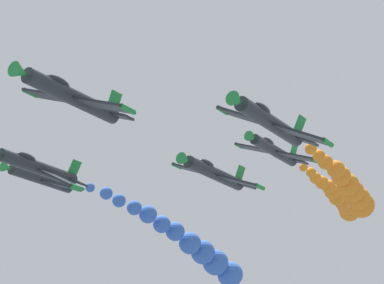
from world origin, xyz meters
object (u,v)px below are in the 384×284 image
at_px(airplane_right_inner, 37,167).
at_px(airplane_trailing, 40,179).
at_px(airplane_lead, 72,96).
at_px(airplane_left_outer, 214,173).
at_px(airplane_high_slot, 274,150).
at_px(airplane_left_inner, 270,122).

height_order(airplane_right_inner, airplane_trailing, airplane_trailing).
height_order(airplane_lead, airplane_trailing, airplane_trailing).
bearing_deg(airplane_lead, airplane_right_inner, -39.00).
distance_m(airplane_left_outer, airplane_high_slot, 12.44).
height_order(airplane_left_outer, airplane_trailing, airplane_trailing).
height_order(airplane_left_inner, airplane_high_slot, airplane_high_slot).
bearing_deg(airplane_high_slot, airplane_lead, 90.46).
height_order(airplane_trailing, airplane_high_slot, airplane_high_slot).
bearing_deg(airplane_high_slot, airplane_right_inner, 62.53).
distance_m(airplane_lead, airplane_left_inner, 14.19).
distance_m(airplane_right_inner, airplane_left_outer, 15.64).
relative_size(airplane_lead, airplane_left_outer, 1.00).
relative_size(airplane_lead, airplane_trailing, 1.00).
distance_m(airplane_left_inner, airplane_right_inner, 21.82).
xyz_separation_m(airplane_right_inner, airplane_high_slot, (-11.64, -22.40, 5.63)).
bearing_deg(airplane_left_inner, airplane_trailing, -19.80).
bearing_deg(airplane_left_outer, airplane_left_inner, 135.51).
relative_size(airplane_left_inner, airplane_high_slot, 1.00).
xyz_separation_m(airplane_left_outer, airplane_high_slot, (-0.61, -11.32, 5.14)).
bearing_deg(airplane_right_inner, airplane_high_slot, -117.47).
distance_m(airplane_left_inner, airplane_left_outer, 15.11).
xyz_separation_m(airplane_right_inner, airplane_trailing, (11.23, -12.39, 3.54)).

